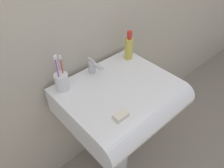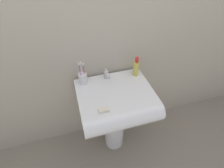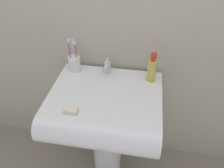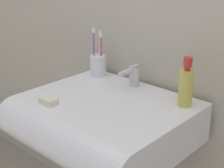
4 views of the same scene
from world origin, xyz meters
name	(u,v)px [view 4 (image 4 of 4)]	position (x,y,z in m)	size (l,w,h in m)	color
sink_basin	(99,123)	(0.00, -0.06, 0.73)	(0.63, 0.55, 0.16)	white
faucet	(133,76)	(-0.03, 0.17, 0.85)	(0.04, 0.12, 0.09)	silver
toothbrush_cup	(98,65)	(-0.23, 0.17, 0.86)	(0.07, 0.07, 0.22)	white
soap_bottle	(186,86)	(0.24, 0.15, 0.88)	(0.05, 0.05, 0.19)	gold
bar_soap	(48,101)	(-0.14, -0.18, 0.82)	(0.07, 0.04, 0.02)	silver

